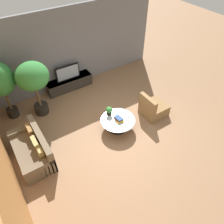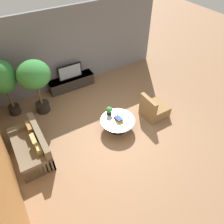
{
  "view_description": "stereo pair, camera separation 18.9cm",
  "coord_description": "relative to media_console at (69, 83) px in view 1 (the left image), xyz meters",
  "views": [
    {
      "loc": [
        -2.73,
        -3.95,
        5.33
      ],
      "look_at": [
        0.06,
        0.33,
        0.55
      ],
      "focal_mm": 35.0,
      "sensor_mm": 36.0,
      "label": 1
    },
    {
      "loc": [
        -2.57,
        -4.05,
        5.33
      ],
      "look_at": [
        0.06,
        0.33,
        0.55
      ],
      "focal_mm": 35.0,
      "sensor_mm": 36.0,
      "label": 2
    }
  ],
  "objects": [
    {
      "name": "remote_black",
      "position": [
        0.08,
        -2.92,
        0.17
      ],
      "size": [
        0.13,
        0.15,
        0.02
      ],
      "primitive_type": "cube",
      "rotation": [
        0.0,
        0.0,
        -0.7
      ],
      "color": "black",
      "rests_on": "coffee_table"
    },
    {
      "name": "armchair_wicker",
      "position": [
        1.77,
        -2.98,
        0.03
      ],
      "size": [
        0.8,
        0.76,
        0.86
      ],
      "rotation": [
        0.0,
        0.0,
        1.57
      ],
      "color": "olive",
      "rests_on": "ground"
    },
    {
      "name": "media_console",
      "position": [
        0.0,
        0.0,
        0.0
      ],
      "size": [
        1.83,
        0.5,
        0.46
      ],
      "color": "#2D2823",
      "rests_on": "ground"
    },
    {
      "name": "book_stack",
      "position": [
        0.39,
        -2.91,
        0.21
      ],
      "size": [
        0.26,
        0.33,
        0.11
      ],
      "color": "gold",
      "rests_on": "coffee_table"
    },
    {
      "name": "potted_palm_corner",
      "position": [
        -1.43,
        -0.77,
        1.19
      ],
      "size": [
        1.04,
        1.04,
        1.99
      ],
      "color": "black",
      "rests_on": "ground"
    },
    {
      "name": "potted_palm_tall",
      "position": [
        -2.33,
        -0.39,
        1.22
      ],
      "size": [
        0.92,
        0.92,
        2.08
      ],
      "color": "black",
      "rests_on": "ground"
    },
    {
      "name": "television",
      "position": [
        0.0,
        -0.0,
        0.5
      ],
      "size": [
        0.94,
        0.13,
        0.57
      ],
      "color": "black",
      "rests_on": "media_console"
    },
    {
      "name": "couch_by_wall",
      "position": [
        -2.27,
        -2.47,
        0.06
      ],
      "size": [
        0.84,
        1.7,
        0.84
      ],
      "rotation": [
        0.0,
        0.0,
        -1.57
      ],
      "color": "brown",
      "rests_on": "ground"
    },
    {
      "name": "remote_silver",
      "position": [
        0.75,
        -2.89,
        0.17
      ],
      "size": [
        0.09,
        0.16,
        0.02
      ],
      "primitive_type": "cube",
      "rotation": [
        0.0,
        0.0,
        -0.33
      ],
      "color": "gray",
      "rests_on": "coffee_table"
    },
    {
      "name": "potted_plant_tabletop",
      "position": [
        0.28,
        -2.51,
        0.32
      ],
      "size": [
        0.21,
        0.21,
        0.3
      ],
      "color": "black",
      "rests_on": "coffee_table"
    },
    {
      "name": "back_wall_stone",
      "position": [
        0.27,
        0.32,
        1.26
      ],
      "size": [
        7.4,
        0.12,
        3.0
      ],
      "primitive_type": "cube",
      "color": "slate",
      "rests_on": "ground"
    },
    {
      "name": "ground_plane",
      "position": [
        0.27,
        -2.94,
        -0.24
      ],
      "size": [
        24.0,
        24.0,
        0.0
      ],
      "primitive_type": "plane",
      "color": "#8C6647"
    },
    {
      "name": "coffee_table",
      "position": [
        0.38,
        -2.88,
        0.04
      ],
      "size": [
        1.11,
        1.11,
        0.4
      ],
      "color": "black",
      "rests_on": "ground"
    }
  ]
}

